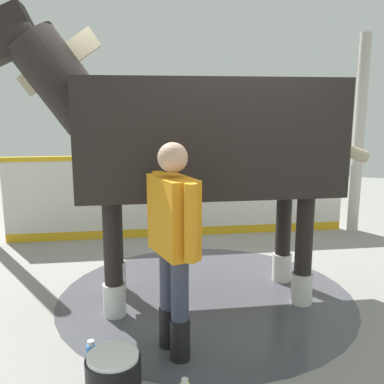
% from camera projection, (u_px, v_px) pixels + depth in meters
% --- Properties ---
extents(ground_plane, '(16.00, 16.00, 0.02)m').
position_uv_depth(ground_plane, '(216.00, 287.00, 4.56)').
color(ground_plane, gray).
extents(wet_patch, '(2.87, 2.87, 0.00)m').
position_uv_depth(wet_patch, '(206.00, 296.00, 4.33)').
color(wet_patch, '#4C4C54').
rests_on(wet_patch, ground).
extents(barrier_wall, '(2.50, 4.19, 1.17)m').
position_uv_depth(barrier_wall, '(181.00, 198.00, 6.24)').
color(barrier_wall, silver).
rests_on(barrier_wall, ground).
extents(roof_post_far, '(0.16, 0.16, 2.82)m').
position_uv_depth(roof_post_far, '(359.00, 136.00, 6.30)').
color(roof_post_far, '#B7B2A8').
rests_on(roof_post_far, ground).
extents(horse, '(2.17, 3.25, 2.68)m').
position_uv_depth(horse, '(194.00, 138.00, 4.01)').
color(horse, black).
rests_on(horse, ground).
extents(handler, '(0.47, 0.51, 1.60)m').
position_uv_depth(handler, '(173.00, 237.00, 3.17)').
color(handler, black).
rests_on(handler, ground).
extents(wash_bucket, '(0.35, 0.35, 0.32)m').
position_uv_depth(wash_bucket, '(114.00, 378.00, 2.78)').
color(wash_bucket, black).
rests_on(wash_bucket, ground).
extents(bottle_spray, '(0.07, 0.07, 0.21)m').
position_uv_depth(bottle_spray, '(91.00, 355.00, 3.14)').
color(bottle_spray, blue).
rests_on(bottle_spray, ground).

